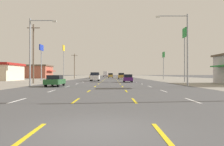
% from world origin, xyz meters
% --- Properties ---
extents(ground_plane, '(572.00, 572.00, 0.00)m').
position_xyz_m(ground_plane, '(0.00, 66.00, 0.00)').
color(ground_plane, '#4C4C4F').
extents(lot_apron_left, '(28.00, 440.00, 0.01)m').
position_xyz_m(lot_apron_left, '(-24.75, 66.00, 0.00)').
color(lot_apron_left, gray).
rests_on(lot_apron_left, ground).
extents(lot_apron_right, '(28.00, 440.00, 0.01)m').
position_xyz_m(lot_apron_right, '(24.75, 66.00, 0.00)').
color(lot_apron_right, gray).
rests_on(lot_apron_right, ground).
extents(lane_markings, '(10.64, 227.60, 0.01)m').
position_xyz_m(lane_markings, '(0.00, 104.50, 0.01)').
color(lane_markings, white).
rests_on(lane_markings, ground).
extents(signal_span_wire, '(25.60, 0.52, 9.33)m').
position_xyz_m(signal_span_wire, '(0.36, 7.45, 5.74)').
color(signal_span_wire, brown).
rests_on(signal_span_wire, ground).
extents(sedan_far_left_nearest, '(1.80, 4.50, 1.46)m').
position_xyz_m(sedan_far_left_nearest, '(-6.94, 22.38, 0.76)').
color(sedan_far_left_nearest, '#235B2D').
rests_on(sedan_far_left_nearest, ground).
extents(hatchback_inner_right_near, '(1.72, 3.90, 1.54)m').
position_xyz_m(hatchback_inner_right_near, '(3.49, 36.99, 0.78)').
color(hatchback_inner_right_near, '#4C196B').
rests_on(hatchback_inner_right_near, ground).
extents(suv_inner_left_mid, '(1.98, 4.90, 1.98)m').
position_xyz_m(suv_inner_left_mid, '(-3.47, 44.67, 1.03)').
color(suv_inner_left_mid, white).
rests_on(suv_inner_left_mid, ground).
extents(suv_inner_right_midfar, '(1.98, 4.90, 1.98)m').
position_xyz_m(suv_inner_right_midfar, '(3.46, 67.70, 1.03)').
color(suv_inner_right_midfar, '#B28C33').
rests_on(suv_inner_right_midfar, ground).
extents(sedan_far_left_far, '(1.80, 4.50, 1.46)m').
position_xyz_m(sedan_far_left_far, '(-6.77, 74.64, 0.76)').
color(sedan_far_left_far, '#B28C33').
rests_on(sedan_far_left_far, ground).
extents(suv_center_turn_farther, '(1.98, 4.90, 1.98)m').
position_xyz_m(suv_center_turn_farther, '(-0.18, 87.09, 1.03)').
color(suv_center_turn_farther, '#B28C33').
rests_on(suv_center_turn_farther, ground).
extents(box_truck_inner_left_farthest, '(2.40, 7.20, 3.23)m').
position_xyz_m(box_truck_inner_left_farthest, '(-3.55, 127.45, 1.84)').
color(box_truck_inner_left_farthest, maroon).
rests_on(box_truck_inner_left_farthest, ground).
extents(storefront_left_row_2, '(9.90, 11.22, 5.05)m').
position_xyz_m(storefront_left_row_2, '(-27.70, 79.00, 2.56)').
color(storefront_left_row_2, '#A35642').
rests_on(storefront_left_row_2, ground).
extents(pole_sign_left_row_1, '(0.24, 2.49, 8.23)m').
position_xyz_m(pole_sign_left_row_1, '(-15.61, 44.02, 6.34)').
color(pole_sign_left_row_1, gray).
rests_on(pole_sign_left_row_1, ground).
extents(pole_sign_left_row_2, '(0.24, 2.45, 11.37)m').
position_xyz_m(pole_sign_left_row_2, '(-15.95, 68.81, 8.77)').
color(pole_sign_left_row_2, gray).
rests_on(pole_sign_left_row_2, ground).
extents(pole_sign_right_row_1, '(0.24, 2.13, 11.00)m').
position_xyz_m(pole_sign_right_row_1, '(15.20, 38.85, 8.33)').
color(pole_sign_right_row_1, gray).
rests_on(pole_sign_right_row_1, ground).
extents(pole_sign_right_row_2, '(0.24, 2.25, 8.16)m').
position_xyz_m(pole_sign_right_row_2, '(15.74, 59.71, 6.26)').
color(pole_sign_right_row_2, gray).
rests_on(pole_sign_right_row_2, ground).
extents(streetlight_left_row_0, '(3.54, 0.26, 8.76)m').
position_xyz_m(streetlight_left_row_0, '(-9.79, 22.29, 5.06)').
color(streetlight_left_row_0, gray).
rests_on(streetlight_left_row_0, ground).
extents(streetlight_right_row_0, '(4.19, 0.26, 9.34)m').
position_xyz_m(streetlight_right_row_0, '(9.71, 22.29, 5.44)').
color(streetlight_right_row_0, gray).
rests_on(streetlight_right_row_0, ground).
extents(utility_pole_left_row_0, '(2.20, 0.26, 10.08)m').
position_xyz_m(utility_pole_left_row_0, '(-13.00, 31.55, 5.24)').
color(utility_pole_left_row_0, brown).
rests_on(utility_pole_left_row_0, ground).
extents(utility_pole_left_row_1, '(2.20, 0.26, 8.75)m').
position_xyz_m(utility_pole_left_row_1, '(-12.75, 71.52, 4.57)').
color(utility_pole_left_row_1, brown).
rests_on(utility_pole_left_row_1, ground).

